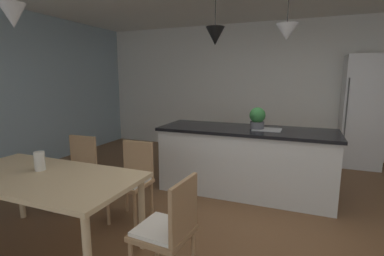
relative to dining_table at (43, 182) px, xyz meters
name	(u,v)px	position (x,y,z in m)	size (l,w,h in m)	color
ground_plane	(255,227)	(1.70, 1.15, -0.68)	(10.00, 8.40, 0.04)	brown
wall_back_kitchen	(284,89)	(1.70, 4.41, 0.69)	(10.00, 0.12, 2.70)	white
dining_table	(43,182)	(0.00, 0.00, 0.00)	(1.74, 0.86, 0.73)	#D1B284
chair_kitchen_end	(168,229)	(1.24, 0.00, -0.18)	(0.43, 0.43, 0.87)	#A87F56
chair_far_left	(77,170)	(-0.39, 0.80, -0.18)	(0.42, 0.42, 0.87)	#A87F56
chair_far_right	(132,178)	(0.39, 0.80, -0.18)	(0.40, 0.40, 0.87)	#A87F56
kitchen_island	(245,160)	(1.41, 2.03, -0.19)	(2.33, 0.83, 0.91)	silver
refrigerator	(362,112)	(3.08, 4.01, 0.33)	(0.66, 0.67, 1.97)	silver
pendant_over_table	(13,15)	(-0.01, -0.11, 1.39)	(0.20, 0.20, 0.75)	black
pendant_over_island_main	(215,36)	(0.95, 2.03, 1.47)	(0.25, 0.25, 0.69)	black
pendant_over_island_aux	(287,32)	(1.86, 2.03, 1.47)	(0.26, 0.26, 0.67)	black
potted_plant_on_island	(257,118)	(1.55, 2.03, 0.40)	(0.21, 0.21, 0.29)	#4C4C51
vase_on_dining_table	(40,161)	(-0.12, 0.09, 0.16)	(0.09, 0.09, 0.18)	silver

